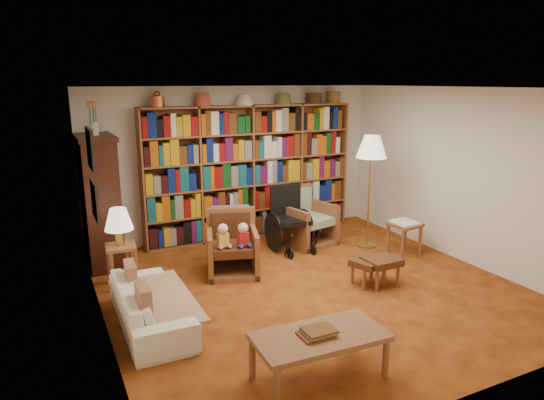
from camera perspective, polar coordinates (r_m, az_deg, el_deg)
floor at (r=6.35m, az=4.46°, el=-10.16°), size 5.00×5.00×0.00m
ceiling at (r=5.80m, az=4.94°, el=13.02°), size 5.00×5.00×0.00m
wall_back at (r=8.16m, az=-4.26°, el=4.44°), size 5.00×0.00×5.00m
wall_front at (r=4.09m, az=22.83°, el=-6.25°), size 5.00×0.00×5.00m
wall_left at (r=5.19m, az=-19.88°, el=-1.86°), size 0.00×5.00×5.00m
wall_right at (r=7.52m, az=21.36°, el=2.71°), size 0.00×5.00×5.00m
bookshelf at (r=8.10m, az=-2.49°, el=3.82°), size 3.60×0.30×2.42m
curio_cabinet at (r=7.21m, az=-19.57°, el=0.01°), size 0.50×0.95×2.40m
framed_pictures at (r=5.40m, az=-20.34°, el=2.79°), size 0.03×0.52×0.97m
sofa at (r=5.49m, az=-14.11°, el=-11.86°), size 1.63×0.64×0.47m
sofa_throw at (r=5.47m, az=-13.62°, el=-11.19°), size 0.78×1.45×0.04m
cushion_left at (r=5.70m, az=-16.27°, el=-8.67°), size 0.13×0.36×0.35m
cushion_right at (r=5.07m, az=-14.86°, el=-11.51°), size 0.12×0.36×0.36m
side_table_lamp at (r=6.51m, az=-17.29°, el=-6.40°), size 0.39×0.39×0.55m
table_lamp at (r=6.36m, az=-17.60°, el=-2.30°), size 0.36×0.36×0.48m
armchair_leather at (r=6.73m, az=-4.95°, el=-5.48°), size 0.89×0.90×0.87m
armchair_sage at (r=7.92m, az=3.86°, el=-2.55°), size 0.89×0.91×0.91m
wheelchair at (r=7.56m, az=2.08°, el=-2.45°), size 0.58×0.81×1.01m
floor_lamp at (r=7.60m, az=11.62°, el=5.62°), size 0.47×0.47×1.77m
side_table_papers at (r=7.62m, az=15.33°, el=-3.27°), size 0.48×0.48×0.52m
footstool_a at (r=6.41m, az=11.27°, el=-7.38°), size 0.51×0.47×0.35m
footstool_b at (r=6.42m, az=12.78°, el=-7.25°), size 0.45×0.39×0.37m
coffee_table at (r=4.44m, az=5.64°, el=-15.97°), size 1.19×0.63×0.48m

